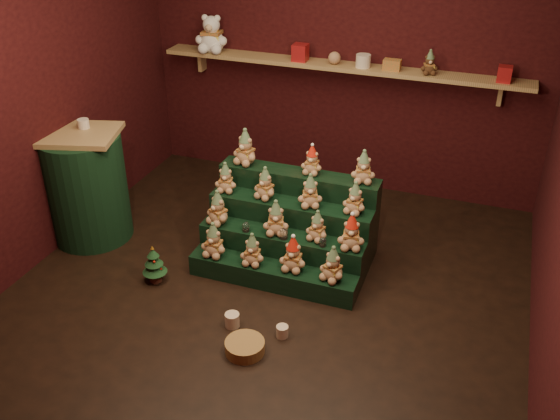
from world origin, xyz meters
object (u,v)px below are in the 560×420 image
at_px(snow_globe_c, 323,242).
at_px(brown_bear, 430,63).
at_px(white_bear, 212,29).
at_px(mini_christmas_tree, 154,264).
at_px(snow_globe_b, 284,233).
at_px(side_table, 86,186).
at_px(mug_left, 232,320).
at_px(mug_right, 282,331).
at_px(snow_globe_a, 246,227).
at_px(wicker_basket, 245,347).
at_px(riser_tier_front, 272,275).

distance_m(snow_globe_c, brown_bear, 2.01).
height_order(snow_globe_c, white_bear, white_bear).
relative_size(snow_globe_c, mini_christmas_tree, 0.22).
bearing_deg(snow_globe_b, side_table, -179.96).
height_order(mug_left, white_bear, white_bear).
bearing_deg(snow_globe_c, white_bear, 135.55).
relative_size(side_table, white_bear, 2.20).
xyz_separation_m(snow_globe_b, brown_bear, (0.80, 1.66, 1.02)).
bearing_deg(snow_globe_c, snow_globe_b, -180.00).
height_order(mug_left, mug_right, mug_left).
height_order(snow_globe_b, mug_right, snow_globe_b).
bearing_deg(mini_christmas_tree, snow_globe_c, 18.86).
bearing_deg(white_bear, mug_right, -63.01).
relative_size(snow_globe_a, snow_globe_b, 0.87).
xyz_separation_m(snow_globe_a, mug_right, (0.58, -0.73, -0.36)).
bearing_deg(white_bear, brown_bear, -7.09).
relative_size(wicker_basket, brown_bear, 1.30).
bearing_deg(brown_bear, wicker_basket, -126.62).
xyz_separation_m(side_table, mug_right, (2.11, -0.73, -0.46)).
bearing_deg(side_table, riser_tier_front, -20.99).
relative_size(side_table, wicker_basket, 3.61).
relative_size(snow_globe_b, mug_right, 1.04).
bearing_deg(snow_globe_a, side_table, -179.96).
bearing_deg(mini_christmas_tree, mug_right, -13.23).
relative_size(mini_christmas_tree, wicker_basket, 1.21).
height_order(mini_christmas_tree, mug_left, mini_christmas_tree).
xyz_separation_m(snow_globe_a, mini_christmas_tree, (-0.63, -0.44, -0.23)).
bearing_deg(snow_globe_a, mini_christmas_tree, -145.11).
bearing_deg(riser_tier_front, mini_christmas_tree, -163.05).
xyz_separation_m(snow_globe_c, side_table, (-2.19, -0.00, 0.11)).
bearing_deg(wicker_basket, snow_globe_b, 93.39).
xyz_separation_m(snow_globe_c, wicker_basket, (-0.27, -0.97, -0.35)).
xyz_separation_m(snow_globe_b, white_bear, (-1.36, 1.66, 1.14)).
bearing_deg(white_bear, mug_left, -70.08).
relative_size(snow_globe_b, side_table, 0.09).
height_order(snow_globe_b, snow_globe_c, snow_globe_b).
distance_m(side_table, wicker_basket, 2.20).
height_order(snow_globe_a, mug_right, snow_globe_a).
xyz_separation_m(snow_globe_a, wicker_basket, (0.39, -0.97, -0.36)).
bearing_deg(snow_globe_a, snow_globe_b, 0.00).
bearing_deg(white_bear, snow_globe_b, -57.68).
distance_m(snow_globe_b, mini_christmas_tree, 1.09).
relative_size(white_bear, brown_bear, 2.14).
bearing_deg(brown_bear, white_bear, 159.23).
distance_m(riser_tier_front, white_bear, 2.69).
height_order(snow_globe_a, mug_left, snow_globe_a).
xyz_separation_m(snow_globe_b, snow_globe_c, (0.33, 0.00, -0.01)).
relative_size(mini_christmas_tree, brown_bear, 1.58).
height_order(mug_right, white_bear, white_bear).
distance_m(snow_globe_c, white_bear, 2.64).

